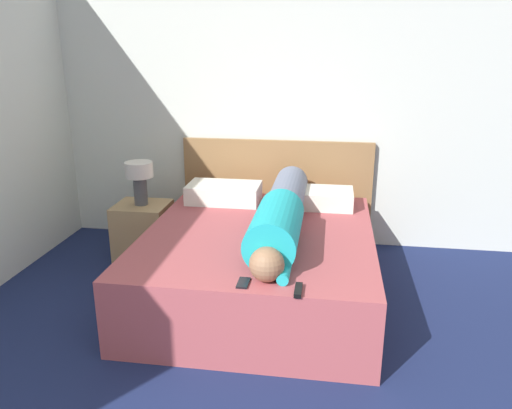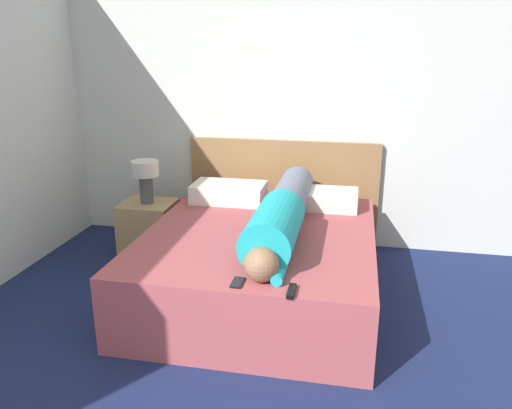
% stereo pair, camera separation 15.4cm
% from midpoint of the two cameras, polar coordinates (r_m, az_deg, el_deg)
% --- Properties ---
extents(wall_back, '(5.41, 0.06, 2.60)m').
position_cam_midpoint_polar(wall_back, '(4.61, 2.44, 11.37)').
color(wall_back, silver).
rests_on(wall_back, ground_plane).
extents(bed, '(1.65, 1.93, 0.52)m').
position_cam_midpoint_polar(bed, '(3.75, -0.85, -6.75)').
color(bed, '#A84C51').
rests_on(bed, ground_plane).
extents(headboard, '(1.77, 0.04, 0.98)m').
position_cam_midpoint_polar(headboard, '(4.70, 1.40, 1.46)').
color(headboard, olive).
rests_on(headboard, ground_plane).
extents(nightstand, '(0.46, 0.41, 0.49)m').
position_cam_midpoint_polar(nightstand, '(4.55, -13.70, -2.90)').
color(nightstand, tan).
rests_on(nightstand, ground_plane).
extents(table_lamp, '(0.24, 0.24, 0.38)m').
position_cam_midpoint_polar(table_lamp, '(4.41, -14.17, 3.15)').
color(table_lamp, '#4C4C51').
rests_on(table_lamp, nightstand).
extents(person_lying, '(0.32, 1.80, 0.32)m').
position_cam_midpoint_polar(person_lying, '(3.56, 1.64, -1.08)').
color(person_lying, '#936B4C').
rests_on(person_lying, bed).
extents(pillow_near_headboard, '(0.62, 0.37, 0.16)m').
position_cam_midpoint_polar(pillow_near_headboard, '(4.32, -4.69, 1.33)').
color(pillow_near_headboard, silver).
rests_on(pillow_near_headboard, bed).
extents(pillow_second, '(0.59, 0.37, 0.14)m').
position_cam_midpoint_polar(pillow_second, '(4.22, 5.99, 0.76)').
color(pillow_second, silver).
rests_on(pillow_second, bed).
extents(tv_remote, '(0.04, 0.15, 0.02)m').
position_cam_midpoint_polar(tv_remote, '(2.78, 3.25, -9.76)').
color(tv_remote, black).
rests_on(tv_remote, bed).
extents(cell_phone, '(0.06, 0.13, 0.01)m').
position_cam_midpoint_polar(cell_phone, '(2.87, -3.01, -8.95)').
color(cell_phone, black).
rests_on(cell_phone, bed).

